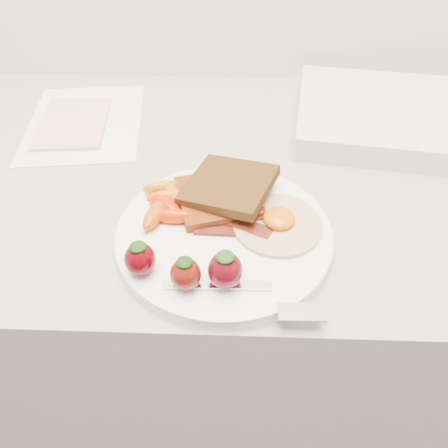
{
  "coord_description": "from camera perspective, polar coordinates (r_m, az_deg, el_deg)",
  "views": [
    {
      "loc": [
        0.04,
        1.15,
        1.3
      ],
      "look_at": [
        0.03,
        1.54,
        0.93
      ],
      "focal_mm": 35.0,
      "sensor_mm": 36.0,
      "label": 1
    }
  ],
  "objects": [
    {
      "name": "fork",
      "position": [
        0.47,
        4.0,
        -9.47
      ],
      "size": [
        0.17,
        0.05,
        0.0
      ],
      "color": "white",
      "rests_on": "plate"
    },
    {
      "name": "strawberries",
      "position": [
        0.48,
        -4.87,
        -5.65
      ],
      "size": [
        0.13,
        0.05,
        0.05
      ],
      "color": "#4A0007",
      "rests_on": "plate"
    },
    {
      "name": "baby_carrots",
      "position": [
        0.57,
        -7.7,
        2.76
      ],
      "size": [
        0.08,
        0.1,
        0.02
      ],
      "color": "#CA5002",
      "rests_on": "plate"
    },
    {
      "name": "toast_lower",
      "position": [
        0.58,
        -0.95,
        3.41
      ],
      "size": [
        0.12,
        0.12,
        0.01
      ],
      "primitive_type": "cube",
      "rotation": [
        0.0,
        0.0,
        0.27
      ],
      "color": "#4B1906",
      "rests_on": "plate"
    },
    {
      "name": "appliance",
      "position": [
        0.81,
        21.48,
        12.91
      ],
      "size": [
        0.36,
        0.3,
        0.04
      ],
      "primitive_type": "cube",
      "rotation": [
        0.0,
        0.0,
        -0.14
      ],
      "color": "silver",
      "rests_on": "counter"
    },
    {
      "name": "fried_egg",
      "position": [
        0.55,
        7.02,
        0.16
      ],
      "size": [
        0.11,
        0.11,
        0.02
      ],
      "color": "beige",
      "rests_on": "plate"
    },
    {
      "name": "plate",
      "position": [
        0.55,
        -0.0,
        -1.43
      ],
      "size": [
        0.27,
        0.27,
        0.02
      ],
      "primitive_type": "cylinder",
      "color": "white",
      "rests_on": "counter"
    },
    {
      "name": "notepad",
      "position": [
        0.81,
        -19.06,
        12.37
      ],
      "size": [
        0.13,
        0.17,
        0.01
      ],
      "primitive_type": "cube",
      "rotation": [
        0.0,
        0.0,
        0.1
      ],
      "color": "#DBA6B5",
      "rests_on": "paper_sheet"
    },
    {
      "name": "bacon_strips",
      "position": [
        0.55,
        1.32,
        0.04
      ],
      "size": [
        0.1,
        0.06,
        0.01
      ],
      "color": "#470D0D",
      "rests_on": "plate"
    },
    {
      "name": "counter",
      "position": [
        1.01,
        -1.35,
        -13.23
      ],
      "size": [
        2.0,
        0.6,
        0.9
      ],
      "primitive_type": "cube",
      "color": "gray",
      "rests_on": "ground"
    },
    {
      "name": "paper_sheet",
      "position": [
        0.82,
        -17.66,
        12.6
      ],
      "size": [
        0.22,
        0.28,
        0.0
      ],
      "primitive_type": "cube",
      "rotation": [
        0.0,
        0.0,
        0.12
      ],
      "color": "white",
      "rests_on": "counter"
    },
    {
      "name": "toast_upper",
      "position": [
        0.58,
        0.66,
        5.05
      ],
      "size": [
        0.14,
        0.14,
        0.03
      ],
      "primitive_type": "cube",
      "rotation": [
        0.0,
        -0.1,
        -0.37
      ],
      "color": "black",
      "rests_on": "toast_lower"
    }
  ]
}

